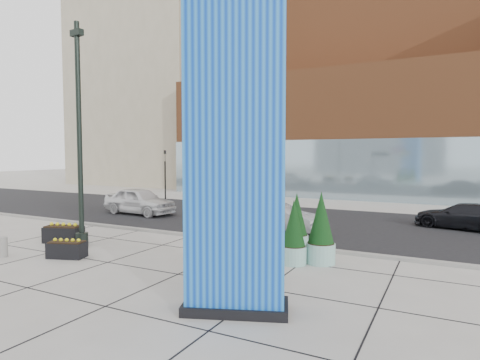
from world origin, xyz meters
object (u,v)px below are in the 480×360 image
at_px(public_art_sculpture, 239,232).
at_px(car_white_west, 140,201).
at_px(lamp_post, 80,156).
at_px(overhead_street_sign, 245,161).
at_px(blue_pylon, 236,143).
at_px(concrete_bollard, 2,247).
at_px(car_silver_mid, 277,217).

xyz_separation_m(public_art_sculpture, car_white_west, (-11.65, 8.78, -0.62)).
relative_size(lamp_post, overhead_street_sign, 2.23).
bearing_deg(car_white_west, blue_pylon, -126.30).
distance_m(lamp_post, car_white_west, 9.25).
distance_m(lamp_post, concrete_bollard, 4.35).
height_order(public_art_sculpture, car_white_west, public_art_sculpture).
bearing_deg(concrete_bollard, car_white_west, 104.50).
xyz_separation_m(lamp_post, overhead_street_sign, (5.69, 3.48, -0.22)).
relative_size(concrete_bollard, car_silver_mid, 0.17).
distance_m(concrete_bollard, overhead_street_sign, 9.68).
distance_m(concrete_bollard, car_white_west, 10.76).
bearing_deg(car_silver_mid, car_white_west, 84.72).
bearing_deg(overhead_street_sign, car_silver_mid, 101.44).
bearing_deg(blue_pylon, public_art_sculpture, 94.58).
height_order(lamp_post, overhead_street_sign, lamp_post).
bearing_deg(concrete_bollard, lamp_post, 64.17).
bearing_deg(concrete_bollard, car_silver_mid, 52.49).
relative_size(lamp_post, car_silver_mid, 2.16).
distance_m(overhead_street_sign, car_silver_mid, 4.23).
relative_size(blue_pylon, concrete_bollard, 11.43).
height_order(blue_pylon, car_silver_mid, blue_pylon).
xyz_separation_m(blue_pylon, car_silver_mid, (-2.93, 9.77, -3.32)).
bearing_deg(blue_pylon, lamp_post, 139.64).
relative_size(public_art_sculpture, car_silver_mid, 1.33).
bearing_deg(public_art_sculpture, concrete_bollard, 172.10).
bearing_deg(overhead_street_sign, car_white_west, 169.63).
bearing_deg(lamp_post, concrete_bollard, -115.83).
distance_m(public_art_sculpture, car_silver_mid, 7.85).
bearing_deg(lamp_post, car_silver_mid, 48.80).
relative_size(overhead_street_sign, car_silver_mid, 0.97).
distance_m(public_art_sculpture, car_white_west, 14.60).
bearing_deg(car_silver_mid, public_art_sculpture, -164.32).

